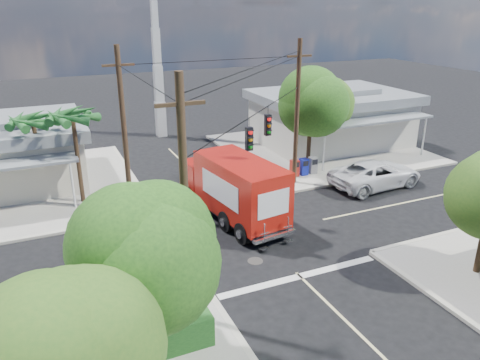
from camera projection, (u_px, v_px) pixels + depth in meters
ground at (256, 234)px, 23.56m from camera, size 120.00×120.00×0.00m
sidewalk_ne at (320, 149)px, 36.96m from camera, size 14.12×14.12×0.14m
sidewalk_nw at (20, 191)px, 28.71m from camera, size 14.12×14.12×0.14m
road_markings at (269, 247)px, 22.30m from camera, size 32.00×32.00×0.01m
building_ne at (331, 116)px, 37.70m from camera, size 11.80×10.20×4.50m
radio_tower at (158, 70)px, 38.83m from camera, size 0.80×0.80×17.00m
tree_sw_front at (149, 256)px, 12.93m from camera, size 3.88×3.78×6.03m
tree_sw_back at (63, 353)px, 10.00m from camera, size 3.56×3.42×5.41m
tree_ne_front at (312, 103)px, 30.38m from camera, size 4.21×4.14×6.66m
tree_ne_back at (326, 103)px, 33.45m from camera, size 3.77×3.66×5.82m
palm_nw_front at (73, 118)px, 25.33m from camera, size 3.01×3.08×5.59m
palm_nw_back at (33, 122)px, 25.99m from camera, size 3.01×3.08×5.19m
utility_poles at (214, 140)px, 22.67m from camera, size 12.00×10.68×9.00m
picket_fence at (119, 330)px, 15.58m from camera, size 5.94×0.06×1.00m
hedge_sw at (117, 347)px, 14.82m from camera, size 6.20×1.20×1.10m
vending_boxes at (304, 167)px, 31.08m from camera, size 1.90×0.50×1.10m
delivery_truck at (233, 188)px, 24.67m from camera, size 3.52×8.20×3.44m
parked_car at (376, 174)px, 29.35m from camera, size 6.26×3.22×1.69m
pedestrian at (139, 329)px, 15.10m from camera, size 0.76×0.77×1.79m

